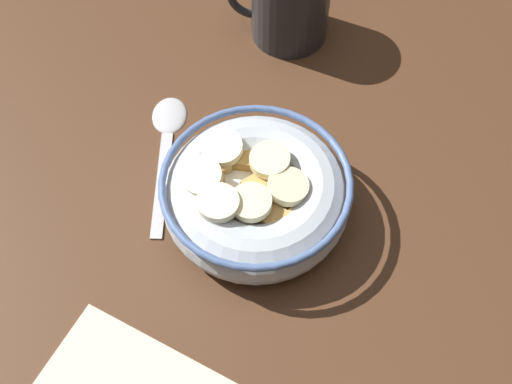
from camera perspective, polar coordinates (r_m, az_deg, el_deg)
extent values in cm
cube|color=#472B19|center=(56.72, 0.00, -2.12)|extent=(102.37, 102.37, 2.00)
cylinder|color=#B2BCC6|center=(55.60, 0.00, -1.46)|extent=(8.34, 8.34, 0.60)
torus|color=#B2BCC6|center=(53.82, 0.00, -0.35)|extent=(15.16, 15.16, 4.74)
torus|color=#4C6699|center=(52.06, 0.00, 0.83)|extent=(15.31, 15.31, 0.60)
cylinder|color=white|center=(53.23, 0.00, 0.04)|extent=(12.32, 12.32, 0.40)
cube|color=tan|center=(51.71, -0.51, -1.63)|extent=(2.23, 2.22, 0.88)
cube|color=#B78947|center=(50.28, -1.22, -4.50)|extent=(1.96, 2.02, 0.99)
cube|color=tan|center=(53.89, -3.37, 2.38)|extent=(2.66, 2.68, 1.09)
cube|color=#AD7F42|center=(54.28, -0.93, 2.83)|extent=(1.99, 2.06, 1.02)
cube|color=tan|center=(52.51, 0.04, 0.24)|extent=(2.71, 2.71, 1.09)
cube|color=#B78947|center=(51.39, 1.39, -2.11)|extent=(2.45, 2.45, 0.84)
cube|color=#AD7F42|center=(51.81, -2.82, -1.51)|extent=(2.44, 2.47, 0.96)
cube|color=tan|center=(54.54, 1.32, 3.35)|extent=(2.58, 2.57, 0.92)
cube|color=#B78947|center=(53.08, 2.37, 1.23)|extent=(2.33, 2.37, 0.96)
cube|color=tan|center=(50.70, -3.60, -3.42)|extent=(2.66, 2.66, 0.96)
cube|color=tan|center=(52.79, -3.77, 0.57)|extent=(2.17, 2.20, 0.92)
cube|color=#AD7F42|center=(52.53, 3.53, -0.14)|extent=(1.94, 2.02, 1.04)
cube|color=tan|center=(54.81, 4.04, 3.50)|extent=(2.61, 2.61, 0.87)
cube|color=#B78947|center=(53.17, 5.29, 1.00)|extent=(2.50, 2.48, 0.92)
cube|color=tan|center=(51.48, 3.80, -2.04)|extent=(2.48, 2.50, 0.92)
cube|color=#B78947|center=(52.31, -5.45, -0.70)|extent=(2.11, 2.18, 1.04)
cube|color=tan|center=(50.69, 2.34, -3.62)|extent=(2.19, 2.12, 1.04)
cube|color=#B78947|center=(53.66, -5.30, 1.85)|extent=(1.91, 1.89, 0.88)
cylinder|color=beige|center=(51.51, 2.68, 0.17)|extent=(4.27, 4.23, 1.10)
cylinder|color=#F9EFC6|center=(52.01, -4.64, 1.30)|extent=(3.47, 3.43, 1.43)
cylinder|color=#F9EFC6|center=(50.50, -3.26, -0.92)|extent=(3.78, 3.77, 0.91)
cylinder|color=#F9EFC6|center=(53.90, -2.85, 3.79)|extent=(3.96, 3.99, 1.18)
cylinder|color=beige|center=(52.83, 1.18, 2.76)|extent=(4.05, 4.06, 0.95)
cylinder|color=beige|center=(50.80, 0.04, -0.97)|extent=(4.54, 4.53, 0.83)
ellipsoid|color=#B7B7BC|center=(61.72, -7.42, 6.70)|extent=(3.90, 4.72, 0.80)
cube|color=#B7B7BC|center=(57.63, -8.04, 0.75)|extent=(2.90, 10.69, 0.36)
cylinder|color=#262628|center=(65.97, 2.97, 15.84)|extent=(7.45, 7.45, 7.72)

